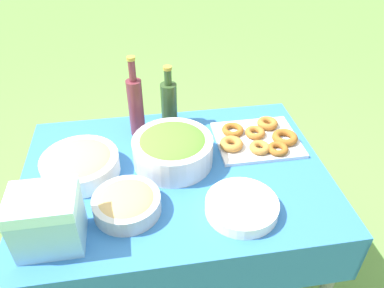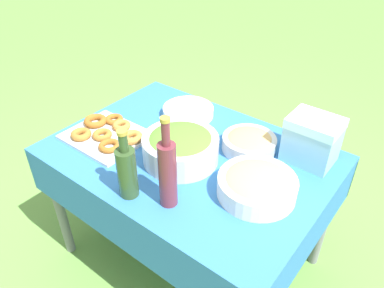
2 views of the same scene
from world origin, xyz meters
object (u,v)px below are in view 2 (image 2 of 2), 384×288
object	(u,v)px
pasta_bowl	(257,185)
bread_bowl	(249,142)
wine_bottle	(168,172)
cooler_box	(312,140)
donut_platter	(107,133)
salad_bowl	(181,146)
plate_stack	(188,111)
olive_oil_bottle	(127,171)

from	to	relation	value
pasta_bowl	bread_bowl	xyz separation A→B (m)	(-0.18, 0.25, -0.01)
wine_bottle	cooler_box	size ratio (longest dim) A/B	1.78
cooler_box	bread_bowl	bearing A→B (deg)	-158.12
donut_platter	bread_bowl	distance (m)	0.69
salad_bowl	wine_bottle	world-z (taller)	wine_bottle
donut_platter	cooler_box	size ratio (longest dim) A/B	1.81
cooler_box	plate_stack	bearing A→B (deg)	-177.24
wine_bottle	olive_oil_bottle	bearing A→B (deg)	-158.98
salad_bowl	pasta_bowl	xyz separation A→B (m)	(0.38, 0.01, -0.02)
bread_bowl	cooler_box	distance (m)	0.28
salad_bowl	plate_stack	bearing A→B (deg)	123.69
pasta_bowl	plate_stack	xyz separation A→B (m)	(-0.60, 0.31, -0.03)
olive_oil_bottle	cooler_box	distance (m)	0.81
donut_platter	wine_bottle	distance (m)	0.58
salad_bowl	donut_platter	distance (m)	0.42
olive_oil_bottle	wine_bottle	size ratio (longest dim) A/B	0.78
salad_bowl	bread_bowl	world-z (taller)	salad_bowl
donut_platter	olive_oil_bottle	distance (m)	0.45
olive_oil_bottle	cooler_box	bearing A→B (deg)	54.41
plate_stack	wine_bottle	distance (m)	0.68
salad_bowl	wine_bottle	size ratio (longest dim) A/B	0.87
plate_stack	bread_bowl	distance (m)	0.42
salad_bowl	bread_bowl	distance (m)	0.33
olive_oil_bottle	donut_platter	bearing A→B (deg)	150.18
donut_platter	bread_bowl	size ratio (longest dim) A/B	1.58
pasta_bowl	bread_bowl	bearing A→B (deg)	126.67
wine_bottle	bread_bowl	world-z (taller)	wine_bottle
donut_platter	cooler_box	distance (m)	0.97
donut_platter	olive_oil_bottle	xyz separation A→B (m)	(0.38, -0.22, 0.10)
donut_platter	olive_oil_bottle	world-z (taller)	olive_oil_bottle
pasta_bowl	olive_oil_bottle	xyz separation A→B (m)	(-0.40, -0.31, 0.07)
pasta_bowl	donut_platter	xyz separation A→B (m)	(-0.79, -0.09, -0.03)
salad_bowl	bread_bowl	xyz separation A→B (m)	(0.20, 0.26, -0.03)
plate_stack	cooler_box	distance (m)	0.67
salad_bowl	wine_bottle	bearing A→B (deg)	-60.29
pasta_bowl	cooler_box	xyz separation A→B (m)	(0.07, 0.35, 0.06)
salad_bowl	bread_bowl	bearing A→B (deg)	51.96
plate_stack	olive_oil_bottle	world-z (taller)	olive_oil_bottle
pasta_bowl	donut_platter	world-z (taller)	pasta_bowl
plate_stack	salad_bowl	bearing A→B (deg)	-56.31
pasta_bowl	wine_bottle	xyz separation A→B (m)	(-0.25, -0.25, 0.10)
salad_bowl	donut_platter	xyz separation A→B (m)	(-0.40, -0.08, -0.05)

